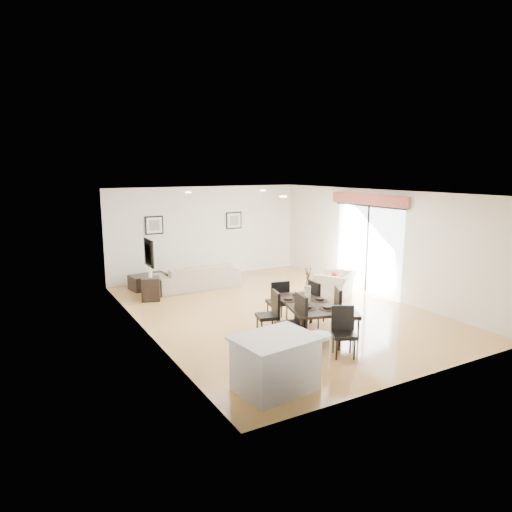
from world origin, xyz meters
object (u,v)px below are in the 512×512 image
dining_chair_wfar (271,311)px  dining_chair_head (343,328)px  dining_chair_efar (318,301)px  dining_table (307,306)px  bar_stool (320,340)px  dining_chair_wnear (295,319)px  kitchen_island (275,363)px  side_table (151,289)px  coffee_table (149,281)px  dining_chair_foot (279,299)px  dining_chair_enear (343,310)px  armchair (335,285)px  sofa (197,277)px

dining_chair_wfar → dining_chair_head: bearing=37.0°
dining_chair_efar → dining_chair_head: 1.53m
dining_table → bar_stool: 1.77m
dining_chair_wnear → dining_chair_head: (0.60, -0.60, -0.08)m
dining_table → kitchen_island: size_ratio=1.42×
side_table → coffee_table: bearing=76.6°
dining_chair_head → bar_stool: dining_chair_head is taller
dining_chair_efar → dining_chair_foot: bearing=50.0°
dining_chair_wnear → dining_chair_efar: bearing=136.6°
dining_chair_enear → coffee_table: size_ratio=1.02×
dining_chair_efar → side_table: (-2.46, 3.54, -0.24)m
dining_table → side_table: bearing=132.5°
armchair → dining_chair_enear: dining_chair_enear is taller
dining_chair_wnear → dining_chair_wfar: bearing=-169.0°
dining_chair_enear → side_table: (-2.47, 4.32, -0.26)m
dining_table → kitchen_island: bearing=-120.4°
dining_chair_wnear → kitchen_island: dining_chair_wnear is taller
dining_chair_wnear → coffee_table: bearing=-159.0°
dining_chair_efar → dining_chair_head: size_ratio=1.10×
bar_stool → dining_table: bearing=60.8°
armchair → dining_chair_head: (-2.23, -2.97, 0.17)m
armchair → sofa: bearing=-74.3°
dining_table → dining_chair_efar: bearing=53.0°
dining_chair_wnear → kitchen_island: bearing=-34.4°
dining_chair_foot → bar_stool: 2.70m
dining_chair_wfar → dining_chair_efar: dining_chair_efar is taller
dining_chair_efar → side_table: bearing=40.3°
dining_chair_wfar → kitchen_island: dining_chair_wfar is taller
coffee_table → dining_chair_wnear: bearing=-88.0°
dining_chair_wnear → dining_chair_foot: (0.55, 1.43, -0.06)m
kitchen_island → bar_stool: size_ratio=1.76×
dining_chair_efar → side_table: 4.32m
sofa → dining_chair_foot: 3.47m
kitchen_island → armchair: bearing=34.8°
sofa → side_table: 1.51m
dining_chair_efar → dining_chair_foot: (-0.59, 0.59, -0.03)m
sofa → side_table: size_ratio=3.93×
dining_chair_wfar → dining_chair_enear: bearing=70.2°
dining_chair_efar → kitchen_island: (-2.25, -1.96, -0.12)m
dining_chair_efar → coffee_table: 5.18m
coffee_table → side_table: 1.18m
dining_table → kitchen_island: 2.29m
dining_chair_efar → coffee_table: dining_chair_efar is taller
dining_chair_wnear → side_table: dining_chair_wnear is taller
dining_table → sofa: bearing=113.0°
dining_chair_head → dining_chair_foot: size_ratio=0.96×
armchair → kitchen_island: 5.26m
dining_chair_enear → coffee_table: bearing=48.9°
armchair → dining_chair_foot: (-2.28, -0.94, 0.19)m
bar_stool → dining_chair_foot: bearing=71.6°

